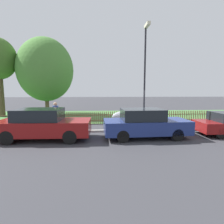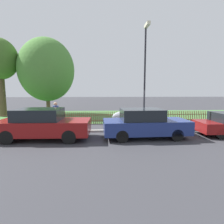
{
  "view_description": "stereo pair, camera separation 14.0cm",
  "coord_description": "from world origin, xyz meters",
  "views": [
    {
      "loc": [
        -2.45,
        -10.2,
        2.46
      ],
      "look_at": [
        -1.69,
        0.95,
        1.1
      ],
      "focal_mm": 28.0,
      "sensor_mm": 36.0,
      "label": 1
    },
    {
      "loc": [
        -2.31,
        -10.21,
        2.46
      ],
      "look_at": [
        -1.69,
        0.95,
        1.1
      ],
      "focal_mm": 28.0,
      "sensor_mm": 36.0,
      "label": 2
    }
  ],
  "objects": [
    {
      "name": "ground_plane",
      "position": [
        0.0,
        0.0,
        0.0
      ],
      "size": [
        120.0,
        120.0,
        0.0
      ],
      "primitive_type": "plane",
      "color": "#38383D"
    },
    {
      "name": "kerb_stone",
      "position": [
        0.0,
        0.1,
        0.06
      ],
      "size": [
        43.67,
        0.2,
        0.12
      ],
      "primitive_type": "cube",
      "color": "#B2ADA3",
      "rests_on": "ground"
    },
    {
      "name": "grass_strip",
      "position": [
        0.0,
        6.93,
        0.01
      ],
      "size": [
        43.67,
        8.44,
        0.01
      ],
      "primitive_type": "cube",
      "color": "#477F3D",
      "rests_on": "ground"
    },
    {
      "name": "park_fence",
      "position": [
        0.0,
        2.73,
        0.46
      ],
      "size": [
        43.67,
        0.05,
        0.93
      ],
      "color": "brown",
      "rests_on": "ground"
    },
    {
      "name": "parked_car_black_saloon",
      "position": [
        -5.33,
        -1.35,
        0.79
      ],
      "size": [
        4.62,
        1.95,
        1.57
      ],
      "rotation": [
        0.0,
        0.0,
        -0.02
      ],
      "color": "maroon",
      "rests_on": "ground"
    },
    {
      "name": "parked_car_navy_estate",
      "position": [
        -0.11,
        -1.32,
        0.76
      ],
      "size": [
        4.45,
        1.92,
        1.53
      ],
      "rotation": [
        0.0,
        0.0,
        0.04
      ],
      "color": "navy",
      "rests_on": "ground"
    },
    {
      "name": "covered_motorcycle",
      "position": [
        -0.65,
        2.03,
        0.64
      ],
      "size": [
        2.02,
        0.83,
        1.04
      ],
      "rotation": [
        0.0,
        0.0,
        0.1
      ],
      "color": "black",
      "rests_on": "ground"
    },
    {
      "name": "tree_behind_motorcycle",
      "position": [
        -7.83,
        7.88,
        4.52
      ],
      "size": [
        5.4,
        5.4,
        7.63
      ],
      "color": "brown",
      "rests_on": "ground"
    },
    {
      "name": "pedestrian_near_fence",
      "position": [
        -5.27,
        0.96,
        0.99
      ],
      "size": [
        0.41,
        0.36,
        1.75
      ],
      "rotation": [
        0.0,
        0.0,
        6.28
      ],
      "color": "#2D3351",
      "rests_on": "ground"
    },
    {
      "name": "street_lamp",
      "position": [
        0.34,
        0.62,
        3.95
      ],
      "size": [
        0.2,
        0.79,
        6.38
      ],
      "color": "black",
      "rests_on": "ground"
    }
  ]
}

